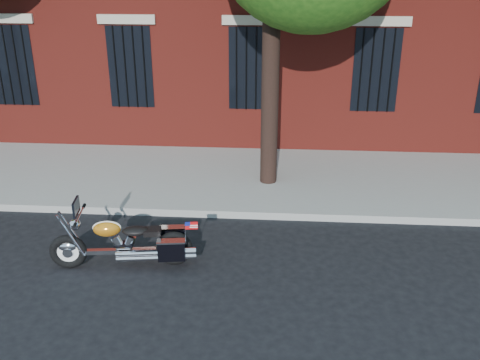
{
  "coord_description": "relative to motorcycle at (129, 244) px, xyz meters",
  "views": [
    {
      "loc": [
        0.65,
        -7.99,
        4.7
      ],
      "look_at": [
        0.03,
        0.8,
        1.03
      ],
      "focal_mm": 40.0,
      "sensor_mm": 36.0,
      "label": 1
    }
  ],
  "objects": [
    {
      "name": "curb",
      "position": [
        1.69,
        1.93,
        -0.34
      ],
      "size": [
        40.0,
        0.16,
        0.15
      ],
      "primitive_type": "cube",
      "color": "gray",
      "rests_on": "ground"
    },
    {
      "name": "motorcycle",
      "position": [
        0.0,
        0.0,
        0.0
      ],
      "size": [
        2.44,
        0.87,
        1.22
      ],
      "rotation": [
        0.0,
        0.0,
        0.13
      ],
      "color": "black",
      "rests_on": "ground"
    },
    {
      "name": "sidewalk",
      "position": [
        1.69,
        3.81,
        -0.34
      ],
      "size": [
        40.0,
        3.6,
        0.15
      ],
      "primitive_type": "cube",
      "color": "gray",
      "rests_on": "ground"
    },
    {
      "name": "ground",
      "position": [
        1.69,
        0.55,
        -0.41
      ],
      "size": [
        120.0,
        120.0,
        0.0
      ],
      "primitive_type": "plane",
      "color": "black",
      "rests_on": "ground"
    }
  ]
}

